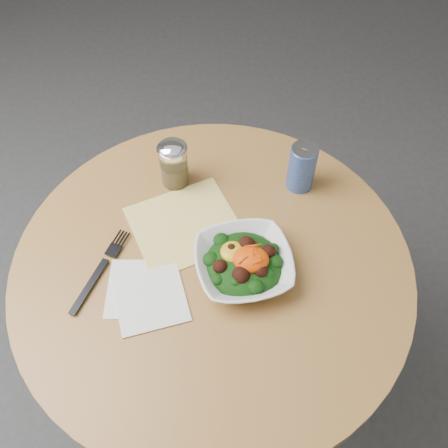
# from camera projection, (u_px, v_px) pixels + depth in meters

# --- Properties ---
(ground) EXTENTS (6.00, 6.00, 0.00)m
(ground) POSITION_uv_depth(u_px,v_px,m) (216.00, 377.00, 1.72)
(ground) COLOR #303033
(ground) RESTS_ON ground
(table) EXTENTS (0.90, 0.90, 0.75)m
(table) POSITION_uv_depth(u_px,v_px,m) (214.00, 302.00, 1.28)
(table) COLOR black
(table) RESTS_ON ground
(cloth_napkin) EXTENTS (0.31, 0.31, 0.00)m
(cloth_napkin) POSITION_uv_depth(u_px,v_px,m) (185.00, 225.00, 1.18)
(cloth_napkin) COLOR #DCA60B
(cloth_napkin) RESTS_ON table
(paper_napkins) EXTENTS (0.19, 0.19, 0.00)m
(paper_napkins) POSITION_uv_depth(u_px,v_px,m) (146.00, 294.00, 1.07)
(paper_napkins) COLOR silver
(paper_napkins) RESTS_ON table
(salad_bowl) EXTENTS (0.26, 0.26, 0.08)m
(salad_bowl) POSITION_uv_depth(u_px,v_px,m) (244.00, 263.00, 1.08)
(salad_bowl) COLOR silver
(salad_bowl) RESTS_ON table
(fork) EXTENTS (0.10, 0.22, 0.00)m
(fork) POSITION_uv_depth(u_px,v_px,m) (102.00, 268.00, 1.10)
(fork) COLOR black
(fork) RESTS_ON table
(spice_shaker) EXTENTS (0.07, 0.07, 0.13)m
(spice_shaker) POSITION_uv_depth(u_px,v_px,m) (174.00, 164.00, 1.21)
(spice_shaker) COLOR silver
(spice_shaker) RESTS_ON table
(beverage_can) EXTENTS (0.07, 0.07, 0.13)m
(beverage_can) POSITION_uv_depth(u_px,v_px,m) (302.00, 167.00, 1.20)
(beverage_can) COLOR navy
(beverage_can) RESTS_ON table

